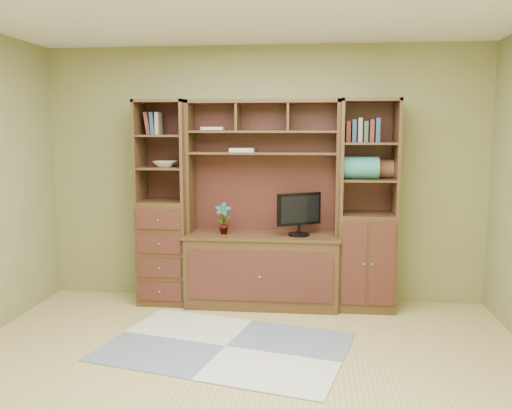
# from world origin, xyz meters

# --- Properties ---
(room) EXTENTS (4.60, 4.10, 2.64)m
(room) POSITION_xyz_m (0.00, 0.00, 1.30)
(room) COLOR tan
(room) RESTS_ON ground
(center_hutch) EXTENTS (1.54, 0.53, 2.05)m
(center_hutch) POSITION_xyz_m (0.02, 1.73, 1.02)
(center_hutch) COLOR #432C17
(center_hutch) RESTS_ON ground
(left_tower) EXTENTS (0.50, 0.45, 2.05)m
(left_tower) POSITION_xyz_m (-0.98, 1.77, 1.02)
(left_tower) COLOR #432C17
(left_tower) RESTS_ON ground
(right_tower) EXTENTS (0.55, 0.45, 2.05)m
(right_tower) POSITION_xyz_m (1.04, 1.77, 1.02)
(right_tower) COLOR #432C17
(right_tower) RESTS_ON ground
(rug) EXTENTS (2.15, 1.68, 0.01)m
(rug) POSITION_xyz_m (-0.18, 0.63, 0.01)
(rug) COLOR #A1A6A6
(rug) RESTS_ON ground
(monitor) EXTENTS (0.51, 0.42, 0.58)m
(monitor) POSITION_xyz_m (0.38, 1.70, 1.02)
(monitor) COLOR black
(monitor) RESTS_ON center_hutch
(orchid) EXTENTS (0.17, 0.11, 0.32)m
(orchid) POSITION_xyz_m (-0.37, 1.70, 0.89)
(orchid) COLOR #9E6235
(orchid) RESTS_ON center_hutch
(magazines) EXTENTS (0.24, 0.18, 0.04)m
(magazines) POSITION_xyz_m (-0.19, 1.82, 1.56)
(magazines) COLOR #B5AA9A
(magazines) RESTS_ON center_hutch
(bowl) EXTENTS (0.24, 0.24, 0.06)m
(bowl) POSITION_xyz_m (-0.96, 1.77, 1.42)
(bowl) COLOR silver
(bowl) RESTS_ON left_tower
(blanket_teal) EXTENTS (0.37, 0.21, 0.21)m
(blanket_teal) POSITION_xyz_m (0.95, 1.73, 1.40)
(blanket_teal) COLOR #2E7B73
(blanket_teal) RESTS_ON right_tower
(blanket_red) EXTENTS (0.32, 0.18, 0.18)m
(blanket_red) POSITION_xyz_m (1.18, 1.85, 1.38)
(blanket_red) COLOR brown
(blanket_red) RESTS_ON right_tower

